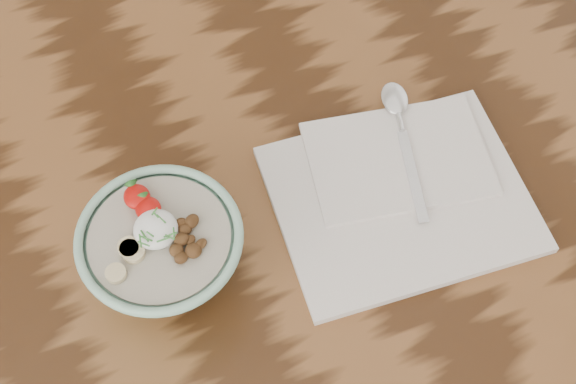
% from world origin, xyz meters
% --- Properties ---
extents(table, '(1.60, 0.90, 0.75)m').
position_xyz_m(table, '(0.00, 0.00, 0.66)').
color(table, '#381F0E').
rests_on(table, ground).
extents(breakfast_bowl, '(0.17, 0.17, 0.12)m').
position_xyz_m(breakfast_bowl, '(-0.03, -0.07, 0.81)').
color(breakfast_bowl, '#8EBFA6').
rests_on(breakfast_bowl, table).
extents(napkin, '(0.32, 0.28, 0.02)m').
position_xyz_m(napkin, '(0.25, -0.09, 0.76)').
color(napkin, silver).
rests_on(napkin, table).
extents(spoon, '(0.09, 0.20, 0.01)m').
position_xyz_m(spoon, '(0.30, -0.00, 0.77)').
color(spoon, silver).
rests_on(spoon, napkin).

